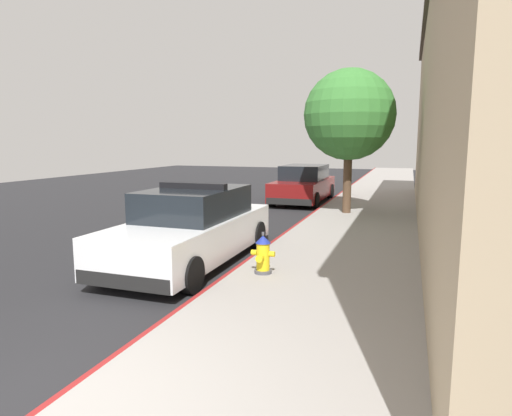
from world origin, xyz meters
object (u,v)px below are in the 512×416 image
object	(u,v)px
fire_hydrant	(263,254)
police_cruiser	(192,228)
parked_car_silver_ahead	(304,185)
street_tree	(349,115)

from	to	relation	value
fire_hydrant	police_cruiser	bearing A→B (deg)	157.83
parked_car_silver_ahead	fire_hydrant	xyz separation A→B (m)	(1.77, -10.80, -0.23)
police_cruiser	street_tree	bearing A→B (deg)	71.51
police_cruiser	fire_hydrant	size ratio (longest dim) A/B	6.37
fire_hydrant	street_tree	world-z (taller)	street_tree
parked_car_silver_ahead	fire_hydrant	size ratio (longest dim) A/B	6.37
parked_car_silver_ahead	street_tree	distance (m)	4.76
police_cruiser	parked_car_silver_ahead	xyz separation A→B (m)	(0.03, 10.07, -0.00)
fire_hydrant	street_tree	bearing A→B (deg)	86.38
fire_hydrant	street_tree	size ratio (longest dim) A/B	0.16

